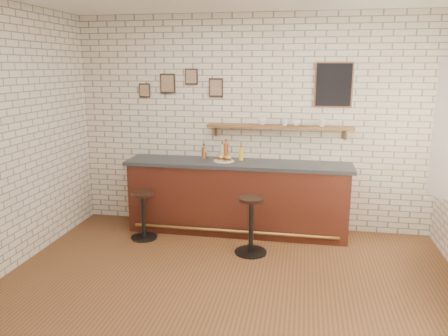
{
  "coord_description": "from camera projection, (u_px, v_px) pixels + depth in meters",
  "views": [
    {
      "loc": [
        0.73,
        -4.09,
        2.29
      ],
      "look_at": [
        -0.19,
        0.9,
        1.11
      ],
      "focal_mm": 35.0,
      "sensor_mm": 36.0,
      "label": 1
    }
  ],
  "objects": [
    {
      "name": "shelf_cup_c",
      "position": [
        296.0,
        123.0,
        5.92
      ],
      "size": [
        0.15,
        0.15,
        0.09
      ],
      "primitive_type": "imported",
      "rotation": [
        0.0,
        0.0,
        1.12
      ],
      "color": "white",
      "rests_on": "wall_shelf"
    },
    {
      "name": "shelf_cup_b",
      "position": [
        285.0,
        122.0,
        5.95
      ],
      "size": [
        0.13,
        0.13,
        0.09
      ],
      "primitive_type": "imported",
      "rotation": [
        0.0,
        0.0,
        0.92
      ],
      "color": "white",
      "rests_on": "wall_shelf"
    },
    {
      "name": "ciabatta_sandwich",
      "position": [
        225.0,
        158.0,
        6.02
      ],
      "size": [
        0.22,
        0.16,
        0.07
      ],
      "color": "tan",
      "rests_on": "sandwich_plate"
    },
    {
      "name": "sandwich_plate",
      "position": [
        224.0,
        161.0,
        6.03
      ],
      "size": [
        0.28,
        0.28,
        0.01
      ],
      "primitive_type": "cylinder",
      "color": "white",
      "rests_on": "bar_counter"
    },
    {
      "name": "shelf_cup_d",
      "position": [
        322.0,
        123.0,
        5.86
      ],
      "size": [
        0.1,
        0.1,
        0.09
      ],
      "primitive_type": "imported",
      "rotation": [
        0.0,
        0.0,
        0.06
      ],
      "color": "white",
      "rests_on": "wall_shelf"
    },
    {
      "name": "potato_chips",
      "position": [
        223.0,
        160.0,
        6.03
      ],
      "size": [
        0.25,
        0.2,
        0.0
      ],
      "color": "#EAA552",
      "rests_on": "sandwich_plate"
    },
    {
      "name": "bitters_bottle_white",
      "position": [
        222.0,
        153.0,
        6.13
      ],
      "size": [
        0.06,
        0.06,
        0.24
      ],
      "color": "beige",
      "rests_on": "bar_counter"
    },
    {
      "name": "bitters_bottle_amber",
      "position": [
        226.0,
        151.0,
        6.11
      ],
      "size": [
        0.07,
        0.07,
        0.29
      ],
      "color": "#9B4519",
      "rests_on": "bar_counter"
    },
    {
      "name": "condiment_bottle_yellow",
      "position": [
        241.0,
        154.0,
        6.08
      ],
      "size": [
        0.06,
        0.06,
        0.2
      ],
      "color": "yellow",
      "rests_on": "bar_counter"
    },
    {
      "name": "bar_counter",
      "position": [
        237.0,
        197.0,
        6.1
      ],
      "size": [
        3.1,
        0.65,
        1.01
      ],
      "color": "#481C13",
      "rests_on": "ground"
    },
    {
      "name": "bar_stool_left",
      "position": [
        143.0,
        214.0,
        5.89
      ],
      "size": [
        0.36,
        0.36,
        0.65
      ],
      "color": "black",
      "rests_on": "ground"
    },
    {
      "name": "back_wall_decor",
      "position": [
        268.0,
        85.0,
        5.95
      ],
      "size": [
        2.96,
        0.02,
        0.56
      ],
      "color": "black",
      "rests_on": "ground"
    },
    {
      "name": "bitters_bottle_brown",
      "position": [
        204.0,
        153.0,
        6.18
      ],
      "size": [
        0.07,
        0.07,
        0.21
      ],
      "color": "brown",
      "rests_on": "bar_counter"
    },
    {
      "name": "bar_stool_right",
      "position": [
        251.0,
        224.0,
        5.41
      ],
      "size": [
        0.42,
        0.42,
        0.73
      ],
      "color": "black",
      "rests_on": "ground"
    },
    {
      "name": "shelf_cup_a",
      "position": [
        262.0,
        122.0,
        6.0
      ],
      "size": [
        0.15,
        0.15,
        0.1
      ],
      "primitive_type": "imported",
      "rotation": [
        0.0,
        0.0,
        0.32
      ],
      "color": "white",
      "rests_on": "wall_shelf"
    },
    {
      "name": "ground",
      "position": [
        226.0,
        291.0,
        4.56
      ],
      "size": [
        5.0,
        5.0,
        0.0
      ],
      "primitive_type": "plane",
      "color": "brown",
      "rests_on": "ground"
    },
    {
      "name": "wall_shelf",
      "position": [
        279.0,
        127.0,
        5.98
      ],
      "size": [
        2.0,
        0.18,
        0.18
      ],
      "color": "brown",
      "rests_on": "ground"
    }
  ]
}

